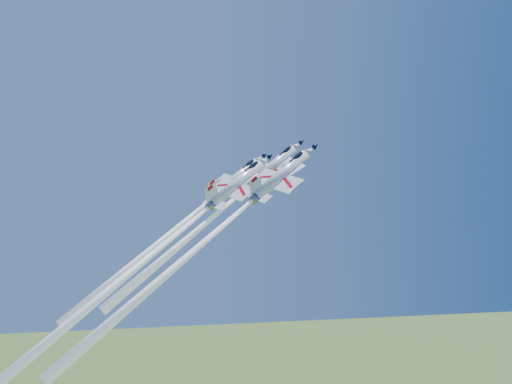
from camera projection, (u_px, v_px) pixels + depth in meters
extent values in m
cylinder|color=white|center=(273.00, 167.00, 107.07)|extent=(7.45, 7.07, 10.33)
cone|color=white|center=(297.00, 146.00, 109.76)|extent=(3.18, 2.96, 3.09)
cone|color=black|center=(302.00, 142.00, 110.38)|extent=(1.60, 1.49, 1.55)
cone|color=slate|center=(249.00, 186.00, 104.59)|extent=(2.70, 2.50, 2.28)
ellipsoid|color=black|center=(287.00, 150.00, 108.47)|extent=(3.00, 2.04, 2.58)
cube|color=black|center=(282.00, 154.00, 107.77)|extent=(1.01, 0.55, 0.88)
cube|color=white|center=(269.00, 171.00, 106.74)|extent=(7.17, 9.05, 4.26)
cube|color=white|center=(277.00, 160.00, 108.94)|extent=(2.94, 1.91, 2.16)
cube|color=white|center=(285.00, 162.00, 107.14)|extent=(2.94, 1.91, 2.16)
cube|color=white|center=(253.00, 184.00, 105.00)|extent=(3.82, 4.95, 2.26)
cube|color=white|center=(251.00, 176.00, 104.29)|extent=(3.11, 1.97, 3.61)
cube|color=#A80818|center=(249.00, 170.00, 103.74)|extent=(1.19, 0.68, 1.13)
cube|color=black|center=(274.00, 170.00, 107.53)|extent=(7.54, 3.01, 5.89)
sphere|color=white|center=(248.00, 187.00, 104.49)|extent=(1.09, 1.01, 1.03)
cone|color=white|center=(181.00, 244.00, 97.91)|extent=(17.43, 16.68, 27.38)
cylinder|color=white|center=(236.00, 179.00, 108.14)|extent=(7.25, 6.88, 10.06)
cone|color=white|center=(260.00, 159.00, 110.76)|extent=(3.09, 2.88, 3.01)
cone|color=black|center=(265.00, 155.00, 111.37)|extent=(1.56, 1.45, 1.51)
cone|color=slate|center=(212.00, 198.00, 105.73)|extent=(2.63, 2.43, 2.22)
ellipsoid|color=black|center=(250.00, 163.00, 109.50)|extent=(2.92, 1.99, 2.51)
cube|color=black|center=(244.00, 167.00, 108.83)|extent=(0.98, 0.53, 0.86)
cube|color=white|center=(232.00, 184.00, 107.82)|extent=(6.97, 8.81, 4.15)
cube|color=white|center=(240.00, 172.00, 109.97)|extent=(2.86, 1.86, 2.10)
cube|color=white|center=(247.00, 175.00, 108.21)|extent=(2.86, 1.86, 2.10)
cube|color=white|center=(216.00, 196.00, 106.13)|extent=(3.72, 4.82, 2.20)
cube|color=white|center=(214.00, 189.00, 105.44)|extent=(3.02, 1.92, 3.52)
cube|color=#A80818|center=(212.00, 183.00, 104.90)|extent=(1.16, 0.66, 1.10)
cube|color=black|center=(237.00, 183.00, 108.59)|extent=(7.34, 2.93, 5.74)
sphere|color=white|center=(211.00, 199.00, 105.64)|extent=(1.06, 0.99, 1.00)
cone|color=white|center=(141.00, 258.00, 98.95)|extent=(17.61, 16.85, 27.74)
cylinder|color=white|center=(281.00, 175.00, 96.24)|extent=(7.93, 7.52, 11.00)
cone|color=white|center=(310.00, 151.00, 99.10)|extent=(3.38, 3.15, 3.29)
cone|color=black|center=(316.00, 146.00, 99.77)|extent=(1.70, 1.59, 1.66)
cone|color=slate|center=(254.00, 199.00, 93.60)|extent=(2.87, 2.66, 2.43)
ellipsoid|color=black|center=(298.00, 156.00, 97.72)|extent=(3.20, 2.18, 2.74)
cube|color=black|center=(292.00, 160.00, 96.99)|extent=(1.07, 0.58, 0.94)
cube|color=white|center=(277.00, 181.00, 95.89)|extent=(7.63, 9.64, 4.54)
cube|color=white|center=(286.00, 167.00, 98.23)|extent=(3.13, 2.03, 2.30)
cube|color=white|center=(296.00, 170.00, 96.31)|extent=(3.13, 2.03, 2.30)
cube|color=white|center=(258.00, 196.00, 94.03)|extent=(4.07, 5.27, 2.40)
cube|color=white|center=(256.00, 187.00, 93.28)|extent=(3.31, 2.10, 3.85)
cube|color=#A80818|center=(254.00, 179.00, 92.69)|extent=(1.27, 0.72, 1.20)
cube|color=black|center=(283.00, 180.00, 96.72)|extent=(8.03, 3.20, 6.28)
sphere|color=white|center=(253.00, 200.00, 93.50)|extent=(1.16, 1.08, 1.09)
cone|color=white|center=(159.00, 281.00, 85.45)|extent=(20.93, 20.04, 33.17)
cylinder|color=white|center=(237.00, 184.00, 99.21)|extent=(7.61, 7.22, 10.56)
cone|color=white|center=(264.00, 161.00, 101.96)|extent=(3.25, 3.02, 3.16)
cone|color=black|center=(271.00, 156.00, 102.59)|extent=(1.64, 1.52, 1.59)
cone|color=slate|center=(210.00, 206.00, 96.67)|extent=(2.76, 2.55, 2.33)
ellipsoid|color=black|center=(254.00, 166.00, 100.63)|extent=(3.07, 2.09, 2.63)
cube|color=black|center=(247.00, 170.00, 99.93)|extent=(1.03, 0.56, 0.90)
cube|color=white|center=(233.00, 189.00, 98.87)|extent=(7.32, 9.25, 4.36)
cube|color=white|center=(242.00, 176.00, 101.12)|extent=(3.00, 1.95, 2.21)
cube|color=white|center=(251.00, 179.00, 99.28)|extent=(3.00, 1.95, 2.21)
cube|color=white|center=(215.00, 203.00, 97.09)|extent=(3.90, 5.06, 2.30)
cube|color=white|center=(212.00, 195.00, 96.37)|extent=(3.18, 2.02, 3.69)
cube|color=#A80818|center=(210.00, 188.00, 95.80)|extent=(1.21, 0.69, 1.15)
cube|color=black|center=(239.00, 188.00, 99.67)|extent=(7.70, 3.08, 6.02)
sphere|color=white|center=(209.00, 207.00, 96.58)|extent=(1.11, 1.04, 1.05)
cone|color=white|center=(104.00, 295.00, 87.74)|extent=(22.66, 21.71, 36.20)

